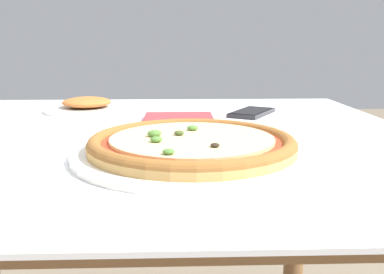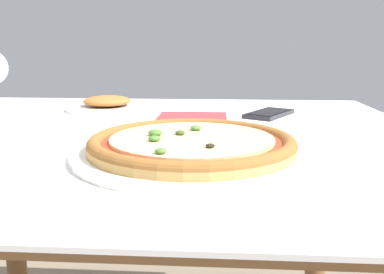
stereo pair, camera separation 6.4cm
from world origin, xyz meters
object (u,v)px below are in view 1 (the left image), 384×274
dining_table (123,178)px  cell_phone (252,112)px  pizza_plate (192,146)px  side_plate (87,106)px

dining_table → cell_phone: 0.36m
pizza_plate → side_plate: 0.52m
cell_phone → pizza_plate: bearing=-112.4°
dining_table → cell_phone: cell_phone is taller
pizza_plate → cell_phone: (0.16, 0.38, -0.01)m
side_plate → pizza_plate: bearing=-61.0°
side_plate → cell_phone: bearing=-9.6°
dining_table → cell_phone: size_ratio=7.20×
cell_phone → side_plate: (-0.41, 0.07, 0.01)m
dining_table → side_plate: side_plate is taller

